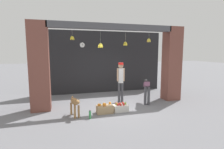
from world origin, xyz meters
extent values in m
plane|color=slate|center=(0.00, 0.00, 0.00)|extent=(60.00, 60.00, 0.00)
cube|color=#232326|center=(0.00, 2.66, 1.66)|extent=(6.98, 0.12, 3.32)
cube|color=brown|center=(-2.84, 0.30, 1.66)|extent=(0.70, 0.60, 3.32)
cube|color=brown|center=(2.84, 0.30, 1.66)|extent=(0.70, 0.60, 3.32)
cube|color=#4C4C51|center=(0.00, 0.12, 3.20)|extent=(5.08, 0.24, 0.24)
cylinder|color=#B2AD99|center=(-1.63, 0.13, 2.94)|extent=(0.01, 0.01, 0.28)
ellipsoid|color=yellow|center=(-1.59, 0.13, 2.73)|extent=(0.11, 0.06, 0.17)
ellipsoid|color=yellow|center=(-1.63, 0.17, 2.73)|extent=(0.06, 0.11, 0.17)
ellipsoid|color=yellow|center=(-1.67, 0.13, 2.73)|extent=(0.11, 0.06, 0.17)
ellipsoid|color=yellow|center=(-1.63, 0.09, 2.73)|extent=(0.06, 0.11, 0.17)
cylinder|color=#B2AD99|center=(-0.55, 0.13, 2.82)|extent=(0.01, 0.01, 0.53)
ellipsoid|color=yellow|center=(-0.50, 0.13, 2.46)|extent=(0.13, 0.07, 0.21)
ellipsoid|color=yellow|center=(-0.55, 0.18, 2.46)|extent=(0.07, 0.13, 0.21)
ellipsoid|color=yellow|center=(-0.60, 0.13, 2.46)|extent=(0.13, 0.07, 0.21)
ellipsoid|color=yellow|center=(-0.55, 0.08, 2.46)|extent=(0.07, 0.13, 0.21)
cylinder|color=#B2AD99|center=(0.48, 0.09, 2.85)|extent=(0.01, 0.01, 0.46)
ellipsoid|color=yellow|center=(0.52, 0.09, 2.55)|extent=(0.11, 0.06, 0.17)
ellipsoid|color=yellow|center=(0.48, 0.13, 2.55)|extent=(0.06, 0.11, 0.17)
ellipsoid|color=yellow|center=(0.44, 0.09, 2.55)|extent=(0.11, 0.06, 0.17)
ellipsoid|color=yellow|center=(0.48, 0.04, 2.55)|extent=(0.06, 0.11, 0.17)
cylinder|color=#B2AD99|center=(1.57, 0.15, 2.93)|extent=(0.01, 0.01, 0.30)
ellipsoid|color=yellow|center=(1.61, 0.15, 2.71)|extent=(0.11, 0.06, 0.18)
ellipsoid|color=yellow|center=(1.58, 0.19, 2.71)|extent=(0.08, 0.11, 0.18)
ellipsoid|color=yellow|center=(1.53, 0.18, 2.71)|extent=(0.11, 0.09, 0.18)
ellipsoid|color=yellow|center=(1.53, 0.13, 2.71)|extent=(0.11, 0.09, 0.18)
ellipsoid|color=yellow|center=(1.58, 0.11, 2.71)|extent=(0.08, 0.11, 0.18)
ellipsoid|color=#9E7042|center=(-1.66, -0.71, 0.53)|extent=(0.35, 0.59, 0.22)
cylinder|color=#9E7042|center=(-1.54, -0.90, 0.21)|extent=(0.07, 0.07, 0.43)
cylinder|color=#9E7042|center=(-1.67, -0.93, 0.21)|extent=(0.07, 0.07, 0.43)
cylinder|color=#9E7042|center=(-1.64, -0.49, 0.21)|extent=(0.07, 0.07, 0.43)
cylinder|color=#9E7042|center=(-1.77, -0.52, 0.21)|extent=(0.07, 0.07, 0.43)
ellipsoid|color=#9E7042|center=(-1.58, -1.01, 0.58)|extent=(0.19, 0.23, 0.15)
cone|color=brown|center=(-1.54, -1.00, 0.66)|extent=(0.05, 0.05, 0.06)
cone|color=brown|center=(-1.63, -1.02, 0.66)|extent=(0.05, 0.05, 0.06)
cylinder|color=#9E7042|center=(-1.73, -0.41, 0.55)|extent=(0.09, 0.18, 0.23)
cylinder|color=#424247|center=(0.51, 0.51, 0.43)|extent=(0.11, 0.11, 0.86)
cylinder|color=#424247|center=(0.37, 0.53, 0.43)|extent=(0.11, 0.11, 0.86)
cube|color=white|center=(0.44, 0.52, 1.18)|extent=(0.22, 0.20, 0.65)
cylinder|color=tan|center=(0.58, 0.50, 1.22)|extent=(0.06, 0.06, 0.57)
cylinder|color=tan|center=(0.30, 0.54, 1.22)|extent=(0.06, 0.06, 0.57)
sphere|color=tan|center=(0.44, 0.52, 1.62)|extent=(0.22, 0.22, 0.22)
cylinder|color=red|center=(0.44, 0.52, 1.71)|extent=(0.23, 0.23, 0.08)
cube|color=red|center=(0.42, 0.41, 1.68)|extent=(0.20, 0.15, 0.01)
cylinder|color=#424247|center=(1.29, -0.18, 0.38)|extent=(0.11, 0.11, 0.76)
cylinder|color=#424247|center=(1.42, -0.23, 0.38)|extent=(0.11, 0.11, 0.76)
cube|color=#754760|center=(1.45, 0.03, 0.83)|extent=(0.41, 0.61, 0.30)
sphere|color=black|center=(1.58, 0.36, 0.90)|extent=(0.18, 0.18, 0.18)
cube|color=tan|center=(-0.59, -0.70, 0.14)|extent=(0.58, 0.34, 0.29)
sphere|color=orange|center=(-0.61, -0.68, 0.32)|extent=(0.09, 0.09, 0.09)
sphere|color=orange|center=(-0.61, -0.79, 0.32)|extent=(0.09, 0.09, 0.09)
sphere|color=orange|center=(-0.60, -0.64, 0.32)|extent=(0.09, 0.09, 0.09)
sphere|color=orange|center=(-0.80, -0.67, 0.32)|extent=(0.09, 0.09, 0.09)
sphere|color=orange|center=(-0.77, -0.70, 0.32)|extent=(0.09, 0.09, 0.09)
sphere|color=orange|center=(-0.57, -0.68, 0.32)|extent=(0.09, 0.09, 0.09)
sphere|color=orange|center=(-0.36, -0.58, 0.32)|extent=(0.09, 0.09, 0.09)
cube|color=silver|center=(0.03, -0.66, 0.12)|extent=(0.54, 0.37, 0.24)
sphere|color=red|center=(-0.09, -0.56, 0.27)|extent=(0.09, 0.09, 0.09)
sphere|color=red|center=(0.13, -0.73, 0.27)|extent=(0.09, 0.09, 0.09)
sphere|color=#99B238|center=(0.23, -0.63, 0.27)|extent=(0.09, 0.09, 0.09)
sphere|color=red|center=(0.16, -0.55, 0.27)|extent=(0.09, 0.09, 0.09)
sphere|color=red|center=(-0.08, -0.68, 0.27)|extent=(0.09, 0.09, 0.09)
sphere|color=red|center=(0.03, -0.62, 0.27)|extent=(0.09, 0.09, 0.09)
sphere|color=red|center=(-0.11, -0.56, 0.27)|extent=(0.09, 0.09, 0.09)
sphere|color=#99B238|center=(-0.10, -0.61, 0.27)|extent=(0.09, 0.09, 0.09)
sphere|color=red|center=(0.01, -0.73, 0.27)|extent=(0.09, 0.09, 0.09)
cylinder|color=#38934C|center=(-1.19, -1.10, 0.13)|extent=(0.07, 0.07, 0.26)
cylinder|color=black|center=(-1.19, -1.10, 0.28)|extent=(0.04, 0.04, 0.03)
cylinder|color=black|center=(-0.98, 2.59, 2.57)|extent=(0.27, 0.01, 0.27)
cylinder|color=white|center=(-0.98, 2.58, 2.57)|extent=(0.26, 0.02, 0.26)
cube|color=black|center=(-0.98, 2.57, 2.60)|extent=(0.01, 0.01, 0.07)
cube|color=black|center=(-0.94, 2.57, 2.57)|extent=(0.10, 0.01, 0.01)
camera|label=1|loc=(-2.03, -6.67, 2.21)|focal=28.00mm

